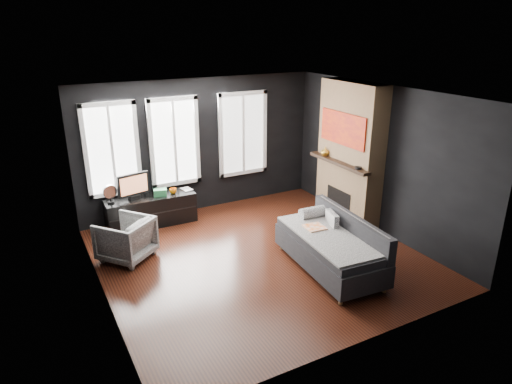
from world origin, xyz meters
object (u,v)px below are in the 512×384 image
media_console (151,210)px  mug (173,190)px  armchair (126,237)px  monitor (133,184)px  mantel_vase (325,151)px  book (182,185)px  sofa (330,244)px

media_console → mug: (0.45, -0.06, 0.36)m
mug → armchair: bearing=-137.5°
media_console → monitor: 0.64m
armchair → mantel_vase: (4.00, 0.03, 0.92)m
armchair → book: bearing=-179.5°
sofa → monitor: bearing=131.2°
armchair → mug: armchair is taller
sofa → mug: bearing=122.0°
sofa → mantel_vase: 2.45m
armchair → media_console: (0.75, 1.15, -0.10)m
monitor → mug: bearing=-19.1°
armchair → book: 1.85m
armchair → book: book is taller
book → mantel_vase: mantel_vase is taller
monitor → mantel_vase: bearing=-30.5°
sofa → media_console: (-1.99, 3.02, -0.14)m
sofa → monitor: 3.83m
mug → book: (0.22, 0.06, 0.05)m
book → monitor: bearing=178.6°
media_console → book: size_ratio=7.17×
media_console → monitor: bearing=175.6°
mug → mantel_vase: (2.80, -1.06, 0.66)m
sofa → media_console: sofa is taller
mug → mantel_vase: size_ratio=0.77×
media_console → monitor: size_ratio=2.70×
sofa → book: (-1.33, 3.03, 0.26)m
media_console → monitor: monitor is taller
armchair → monitor: (0.47, 1.18, 0.47)m
book → mantel_vase: 2.88m
monitor → book: 0.96m
media_console → book: book is taller
media_console → armchair: bearing=-122.2°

